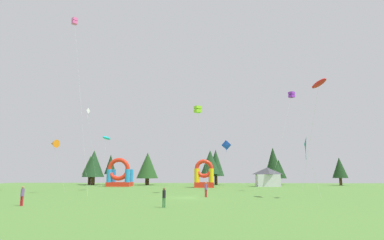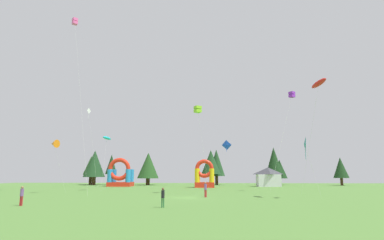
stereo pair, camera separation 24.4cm
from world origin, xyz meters
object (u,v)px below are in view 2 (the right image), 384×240
(kite_orange_delta, at_px, (54,144))
(person_left_edge, at_px, (22,194))
(kite_teal_diamond, at_px, (304,145))
(kite_purple_box, at_px, (292,95))
(kite_red_parafoil, at_px, (319,83))
(inflatable_yellow_castle, at_px, (120,176))
(kite_pink_box, at_px, (75,22))
(kite_blue_diamond, at_px, (226,146))
(kite_lime_box, at_px, (198,109))
(inflatable_red_slide, at_px, (205,177))
(person_far_side, at_px, (163,196))
(kite_cyan_parafoil, at_px, (107,138))
(kite_white_diamond, at_px, (88,112))
(person_near_camera, at_px, (206,188))
(festival_tent, at_px, (268,177))

(kite_orange_delta, height_order, person_left_edge, kite_orange_delta)
(kite_teal_diamond, relative_size, kite_purple_box, 0.42)
(kite_purple_box, xyz_separation_m, kite_red_parafoil, (-0.62, -14.18, -2.27))
(inflatable_yellow_castle, bearing_deg, kite_pink_box, -94.12)
(kite_blue_diamond, relative_size, kite_lime_box, 0.68)
(kite_red_parafoil, xyz_separation_m, inflatable_yellow_castle, (-33.67, 33.98, -11.25))
(kite_blue_diamond, distance_m, inflatable_red_slide, 11.33)
(person_far_side, bearing_deg, kite_cyan_parafoil, 123.36)
(kite_white_diamond, bearing_deg, inflatable_yellow_castle, 55.25)
(kite_red_parafoil, bearing_deg, person_near_camera, 170.27)
(kite_orange_delta, relative_size, kite_pink_box, 0.28)
(kite_purple_box, xyz_separation_m, festival_tent, (-0.52, 21.21, -13.70))
(person_near_camera, distance_m, inflatable_yellow_castle, 37.40)
(kite_purple_box, distance_m, kite_red_parafoil, 14.37)
(kite_lime_box, height_order, person_near_camera, kite_lime_box)
(kite_lime_box, xyz_separation_m, inflatable_red_slide, (0.60, 21.44, -10.10))
(kite_teal_diamond, xyz_separation_m, kite_pink_box, (-33.32, 9.64, 21.62))
(kite_blue_diamond, height_order, inflatable_yellow_castle, kite_blue_diamond)
(kite_blue_diamond, relative_size, person_left_edge, 4.96)
(kite_blue_diamond, xyz_separation_m, kite_cyan_parafoil, (-21.05, -4.70, 1.05))
(kite_pink_box, distance_m, person_near_camera, 35.21)
(kite_pink_box, bearing_deg, person_far_side, -47.12)
(kite_lime_box, xyz_separation_m, kite_pink_box, (-20.51, 1.86, 15.54))
(person_left_edge, height_order, inflatable_red_slide, inflatable_red_slide)
(kite_purple_box, height_order, kite_white_diamond, kite_white_diamond)
(person_far_side, relative_size, person_left_edge, 0.96)
(kite_red_parafoil, distance_m, inflatable_yellow_castle, 49.14)
(kite_white_diamond, bearing_deg, person_left_edge, -76.20)
(inflatable_red_slide, bearing_deg, kite_orange_delta, -136.83)
(person_near_camera, bearing_deg, kite_white_diamond, 98.00)
(kite_purple_box, bearing_deg, kite_pink_box, -173.39)
(kite_teal_diamond, height_order, kite_red_parafoil, kite_red_parafoil)
(kite_pink_box, bearing_deg, person_left_edge, -74.65)
(person_near_camera, xyz_separation_m, festival_tent, (13.84, 33.03, 1.03))
(person_near_camera, bearing_deg, person_far_side, -144.67)
(kite_blue_diamond, xyz_separation_m, kite_red_parafoil, (10.06, -20.83, 5.61))
(kite_cyan_parafoil, relative_size, person_left_edge, 5.39)
(kite_red_parafoil, bearing_deg, kite_teal_diamond, 169.90)
(kite_lime_box, distance_m, festival_tent, 32.69)
(kite_lime_box, relative_size, person_far_side, 7.66)
(kite_blue_diamond, relative_size, person_far_side, 5.20)
(kite_white_diamond, relative_size, person_near_camera, 8.85)
(kite_cyan_parafoil, height_order, person_far_side, kite_cyan_parafoil)
(kite_teal_diamond, height_order, kite_purple_box, kite_purple_box)
(kite_orange_delta, relative_size, kite_cyan_parafoil, 0.85)
(kite_orange_delta, distance_m, kite_pink_box, 20.57)
(kite_teal_diamond, distance_m, kite_lime_box, 16.17)
(person_left_edge, bearing_deg, kite_blue_diamond, 63.71)
(kite_teal_diamond, height_order, inflatable_yellow_castle, kite_teal_diamond)
(kite_lime_box, relative_size, inflatable_red_slide, 2.18)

